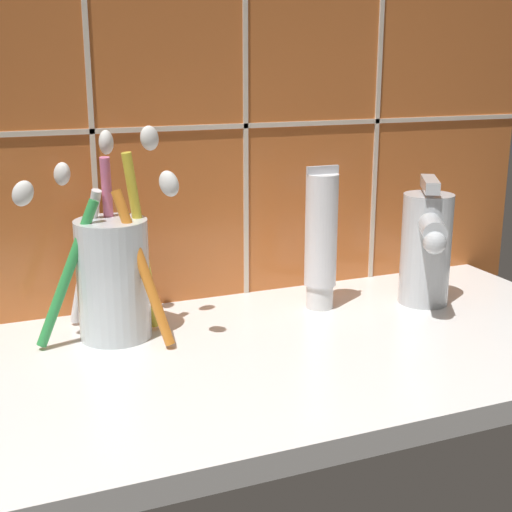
% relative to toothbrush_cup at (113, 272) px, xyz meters
% --- Properties ---
extents(sink_counter, '(0.62, 0.32, 0.02)m').
position_rel_toothbrush_cup_xyz_m(sink_counter, '(0.14, -0.08, -0.07)').
color(sink_counter, white).
rests_on(sink_counter, ground).
extents(tile_wall_backsplash, '(0.72, 0.02, 0.53)m').
position_rel_toothbrush_cup_xyz_m(tile_wall_backsplash, '(0.14, 0.08, 0.18)').
color(tile_wall_backsplash, '#C6662D').
rests_on(tile_wall_backsplash, ground).
extents(toothbrush_cup, '(0.14, 0.12, 0.19)m').
position_rel_toothbrush_cup_xyz_m(toothbrush_cup, '(0.00, 0.00, 0.00)').
color(toothbrush_cup, silver).
rests_on(toothbrush_cup, sink_counter).
extents(toothpaste_tube, '(0.03, 0.03, 0.15)m').
position_rel_toothbrush_cup_xyz_m(toothpaste_tube, '(0.21, -0.00, 0.01)').
color(toothpaste_tube, white).
rests_on(toothpaste_tube, sink_counter).
extents(sink_faucet, '(0.07, 0.10, 0.13)m').
position_rel_toothbrush_cup_xyz_m(sink_faucet, '(0.31, -0.03, 0.00)').
color(sink_faucet, silver).
rests_on(sink_faucet, sink_counter).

